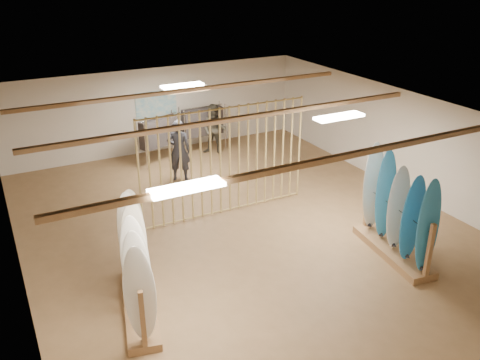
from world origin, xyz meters
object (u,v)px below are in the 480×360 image
rack_right (396,224)px  shopper_a (179,146)px  clothing_rack_b (203,122)px  rack_left (137,277)px  clothing_rack_a (159,132)px  shopper_b (214,126)px

rack_right → shopper_a: 6.61m
clothing_rack_b → rack_right: bearing=-84.5°
rack_right → shopper_a: size_ratio=1.15×
rack_left → clothing_rack_b: rack_left is taller
shopper_a → clothing_rack_b: bearing=-101.4°
clothing_rack_a → shopper_b: shopper_b is taller
rack_left → rack_right: bearing=4.9°
clothing_rack_a → clothing_rack_b: (1.62, 0.30, 0.03)m
clothing_rack_a → shopper_b: (1.85, -0.14, -0.04)m
rack_left → clothing_rack_a: size_ratio=1.69×
rack_right → clothing_rack_b: size_ratio=1.50×
shopper_a → shopper_b: (1.82, 1.48, -0.08)m
rack_left → rack_right: 5.58m
rack_left → clothing_rack_a: (2.86, 6.93, 0.30)m
rack_left → clothing_rack_b: size_ratio=1.64×
clothing_rack_a → clothing_rack_b: 1.65m
clothing_rack_a → shopper_a: bearing=-109.5°
rack_left → shopper_a: shopper_a is taller
rack_left → clothing_rack_b: (4.49, 7.23, 0.33)m
clothing_rack_a → shopper_a: 1.62m
clothing_rack_a → shopper_b: 1.86m
clothing_rack_b → shopper_b: size_ratio=0.83×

